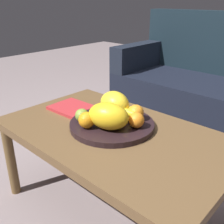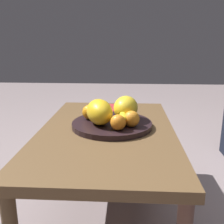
% 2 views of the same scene
% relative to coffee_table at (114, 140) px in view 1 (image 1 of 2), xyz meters
% --- Properties ---
extents(ground_plane, '(8.00, 8.00, 0.00)m').
position_rel_coffee_table_xyz_m(ground_plane, '(0.00, 0.00, -0.40)').
color(ground_plane, gray).
extents(coffee_table, '(1.05, 0.63, 0.45)m').
position_rel_coffee_table_xyz_m(coffee_table, '(0.00, 0.00, 0.00)').
color(coffee_table, brown).
rests_on(coffee_table, ground_plane).
extents(couch, '(1.70, 0.70, 0.90)m').
position_rel_coffee_table_xyz_m(couch, '(0.03, 1.24, -0.09)').
color(couch, black).
rests_on(couch, ground_plane).
extents(fruit_bowl, '(0.39, 0.39, 0.03)m').
position_rel_coffee_table_xyz_m(fruit_bowl, '(-0.03, 0.02, 0.06)').
color(fruit_bowl, black).
rests_on(fruit_bowl, coffee_table).
extents(melon_large_front, '(0.21, 0.17, 0.12)m').
position_rel_coffee_table_xyz_m(melon_large_front, '(0.00, -0.03, 0.13)').
color(melon_large_front, yellow).
rests_on(melon_large_front, fruit_bowl).
extents(melon_smaller_beside, '(0.17, 0.14, 0.12)m').
position_rel_coffee_table_xyz_m(melon_smaller_beside, '(-0.08, 0.09, 0.13)').
color(melon_smaller_beside, yellow).
rests_on(melon_smaller_beside, fruit_bowl).
extents(orange_front, '(0.07, 0.07, 0.07)m').
position_rel_coffee_table_xyz_m(orange_front, '(0.08, 0.06, 0.11)').
color(orange_front, orange).
rests_on(orange_front, fruit_bowl).
extents(orange_left, '(0.07, 0.07, 0.07)m').
position_rel_coffee_table_xyz_m(orange_left, '(-0.07, -0.09, 0.11)').
color(orange_left, orange).
rests_on(orange_left, fruit_bowl).
extents(orange_right, '(0.07, 0.07, 0.07)m').
position_rel_coffee_table_xyz_m(orange_right, '(0.03, 0.12, 0.11)').
color(orange_right, orange).
rests_on(orange_right, fruit_bowl).
extents(apple_front, '(0.06, 0.06, 0.06)m').
position_rel_coffee_table_xyz_m(apple_front, '(-0.14, -0.07, 0.11)').
color(apple_front, olive).
rests_on(apple_front, fruit_bowl).
extents(banana_bunch, '(0.17, 0.15, 0.06)m').
position_rel_coffee_table_xyz_m(banana_bunch, '(-0.01, 0.08, 0.11)').
color(banana_bunch, yellow).
rests_on(banana_bunch, fruit_bowl).
extents(magazine, '(0.26, 0.19, 0.02)m').
position_rel_coffee_table_xyz_m(magazine, '(-0.31, 0.03, 0.06)').
color(magazine, '#BB2E33').
rests_on(magazine, coffee_table).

